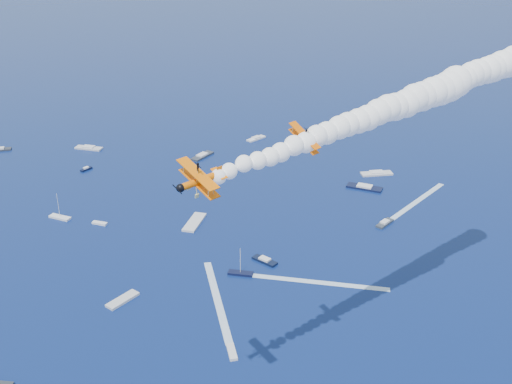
{
  "coord_description": "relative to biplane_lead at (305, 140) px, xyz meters",
  "views": [
    {
      "loc": [
        -3.27,
        -66.74,
        95.64
      ],
      "look_at": [
        -5.54,
        27.14,
        51.43
      ],
      "focal_mm": 43.48,
      "sensor_mm": 36.0,
      "label": 1
    }
  ],
  "objects": [
    {
      "name": "smoke_trail_lead",
      "position": [
        25.57,
        20.71,
        2.53
      ],
      "size": [
        69.15,
        67.84,
        11.71
      ],
      "primitive_type": null,
      "rotation": [
        0.0,
        0.0,
        3.82
      ],
      "color": "white"
    },
    {
      "name": "biplane_lead",
      "position": [
        0.0,
        0.0,
        0.0
      ],
      "size": [
        10.32,
        10.7,
        7.49
      ],
      "primitive_type": null,
      "rotation": [
        -0.43,
        0.07,
        3.82
      ],
      "color": "#EB5E04"
    },
    {
      "name": "smoke_trail_trail",
      "position": [
        8.97,
        6.12,
        1.08
      ],
      "size": [
        69.15,
        67.76,
        11.71
      ],
      "primitive_type": null,
      "rotation": [
        0.0,
        0.0,
        3.82
      ],
      "color": "white"
    },
    {
      "name": "biplane_trail",
      "position": [
        -16.66,
        -14.5,
        -1.45
      ],
      "size": [
        12.78,
        13.42,
        8.15
      ],
      "primitive_type": null,
      "rotation": [
        -0.23,
        0.07,
        3.82
      ],
      "color": "orange"
    },
    {
      "name": "spectator_boats",
      "position": [
        -3.18,
        76.86,
        -57.81
      ],
      "size": [
        224.58,
        168.0,
        0.7
      ],
      "color": "silver",
      "rests_on": "ground"
    },
    {
      "name": "boat_wakes",
      "position": [
        11.57,
        58.06,
        -58.13
      ],
      "size": [
        83.9,
        95.27,
        0.04
      ],
      "color": "white",
      "rests_on": "ground"
    }
  ]
}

